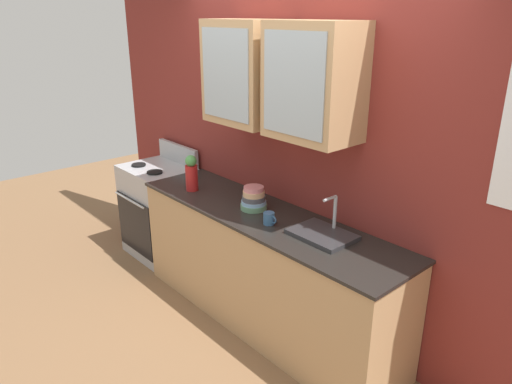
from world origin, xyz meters
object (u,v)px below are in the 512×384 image
sink_faucet (323,233)px  vase (192,173)px  bowl_stack (254,199)px  cup_near_sink (269,218)px  stove_range (159,210)px

sink_faucet → vase: bearing=-173.9°
sink_faucet → bowl_stack: 0.66m
cup_near_sink → sink_faucet: bearing=18.9°
stove_range → bowl_stack: size_ratio=5.47×
vase → sink_faucet: bearing=6.1°
bowl_stack → cup_near_sink: 0.30m
vase → stove_range: bearing=172.6°
sink_faucet → vase: size_ratio=1.36×
vase → cup_near_sink: (0.93, 0.01, -0.10)m
stove_range → vase: 0.96m
bowl_stack → stove_range: bearing=-179.3°
sink_faucet → cup_near_sink: sink_faucet is taller
bowl_stack → cup_near_sink: size_ratio=1.75×
bowl_stack → vase: size_ratio=0.66×
bowl_stack → vase: 0.66m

